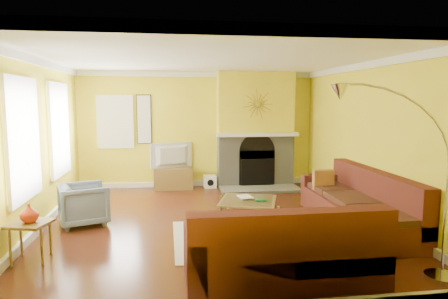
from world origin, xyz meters
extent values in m
cube|color=#5B2613|center=(0.00, 0.00, -0.01)|extent=(5.50, 6.00, 0.02)
cube|color=white|center=(0.00, 0.00, 2.71)|extent=(5.50, 6.00, 0.02)
cube|color=yellow|center=(0.00, 3.01, 1.35)|extent=(5.50, 0.02, 2.70)
cube|color=yellow|center=(0.00, -3.01, 1.35)|extent=(5.50, 0.02, 2.70)
cube|color=yellow|center=(-2.76, 0.00, 1.35)|extent=(0.02, 6.00, 2.70)
cube|color=yellow|center=(2.76, 0.00, 1.35)|extent=(0.02, 6.00, 2.70)
cube|color=white|center=(-2.72, 1.30, 1.50)|extent=(0.06, 1.22, 1.72)
cube|color=white|center=(-2.72, -0.60, 1.50)|extent=(0.06, 1.22, 1.72)
cube|color=white|center=(-1.90, 2.96, 1.55)|extent=(0.82, 0.06, 1.22)
cube|color=white|center=(-1.25, 2.97, 1.60)|extent=(0.34, 0.04, 1.14)
cube|color=white|center=(1.35, 2.56, 1.25)|extent=(1.92, 0.22, 0.08)
cube|color=gray|center=(1.35, 2.25, 0.03)|extent=(1.80, 0.70, 0.06)
cube|color=beige|center=(0.54, -0.81, 0.01)|extent=(2.40, 1.80, 0.02)
cube|color=brown|center=(-0.60, 2.70, 0.24)|extent=(0.88, 0.40, 0.49)
imported|color=black|center=(-0.60, 2.70, 0.78)|extent=(0.99, 0.47, 0.58)
cube|color=white|center=(0.25, 2.73, 0.14)|extent=(0.28, 0.28, 0.28)
imported|color=slate|center=(-2.10, 0.21, 0.34)|extent=(0.94, 0.93, 0.68)
imported|color=red|center=(-2.47, -1.25, 0.62)|extent=(0.28, 0.28, 0.24)
imported|color=white|center=(0.48, 0.15, 0.38)|extent=(0.27, 0.33, 0.03)
camera|label=1|loc=(-0.73, -6.44, 2.03)|focal=32.00mm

